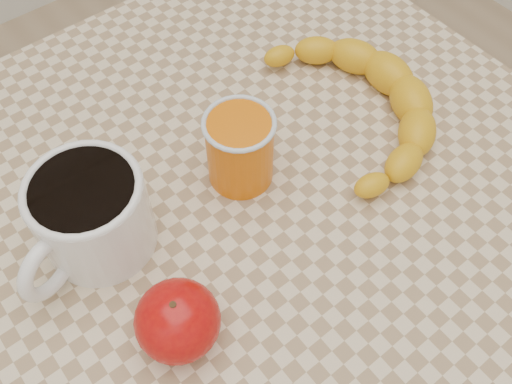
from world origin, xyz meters
TOP-DOWN VIEW (x-y plane):
  - table at (0.00, 0.00)m, footprint 0.80×0.80m
  - coffee_mug at (-0.16, 0.06)m, footprint 0.18×0.15m
  - orange_juice_glass at (0.01, 0.04)m, footprint 0.08×0.08m
  - apple at (-0.15, -0.08)m, footprint 0.09×0.09m
  - banana at (0.18, 0.02)m, footprint 0.43×0.46m

SIDE VIEW (x-z plane):
  - table at x=0.00m, z-range 0.29..1.04m
  - banana at x=0.18m, z-range 0.75..0.80m
  - apple at x=-0.15m, z-range 0.75..0.82m
  - orange_juice_glass at x=0.01m, z-range 0.75..0.84m
  - coffee_mug at x=-0.16m, z-range 0.75..0.85m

